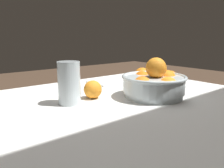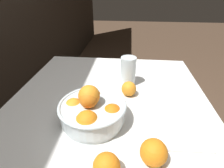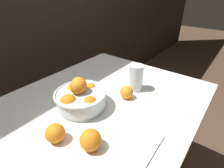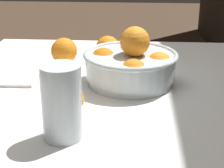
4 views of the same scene
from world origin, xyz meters
name	(u,v)px [view 3 (image 3 of 4)]	position (x,y,z in m)	size (l,w,h in m)	color
dining_table	(103,113)	(0.00, 0.00, 0.67)	(1.07, 0.90, 0.76)	white
fruit_bowl	(80,97)	(-0.11, 0.04, 0.81)	(0.25, 0.25, 0.15)	silver
juice_glass	(136,79)	(0.19, -0.08, 0.83)	(0.08, 0.08, 0.15)	#F4A314
orange_loose_near_bowl	(126,92)	(0.09, -0.09, 0.79)	(0.07, 0.07, 0.07)	orange
orange_loose_front	(91,140)	(-0.26, -0.16, 0.80)	(0.08, 0.08, 0.08)	orange
orange_loose_aside	(55,133)	(-0.32, -0.03, 0.80)	(0.07, 0.07, 0.07)	orange
napkin	(138,142)	(-0.14, -0.29, 0.76)	(0.17, 0.15, 0.01)	white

